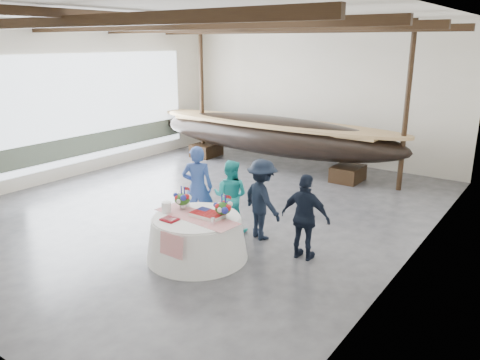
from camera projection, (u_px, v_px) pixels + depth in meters
The scene contains 14 objects.
floor at pixel (205, 206), 11.61m from camera, with size 10.00×12.00×0.01m, color #3D3D42.
wall_back at pixel (317, 94), 15.66m from camera, with size 10.00×0.02×4.50m, color silver.
wall_left at pixel (72, 101), 13.74m from camera, with size 0.02×12.00×4.50m, color silver.
wall_right at pixel (422, 142), 8.20m from camera, with size 0.02×12.00×4.50m, color silver.
ceiling at pixel (200, 15), 10.33m from camera, with size 10.00×12.00×0.01m, color white.
pavilion_structure at pixel (221, 38), 11.04m from camera, with size 9.80×11.76×4.50m.
open_bay at pixel (102, 112), 14.62m from camera, with size 0.03×7.00×3.20m.
longboat_display at pixel (271, 135), 14.93m from camera, with size 8.92×1.78×1.67m.
banquet_table at pixel (197, 237), 8.78m from camera, with size 1.91×1.91×0.82m.
tabletop_items at pixel (199, 206), 8.76m from camera, with size 1.81×0.95×0.40m.
guest_woman_blue at pixel (197, 187), 10.08m from camera, with size 0.67×0.44×1.83m, color navy.
guest_woman_teal at pixel (231, 196), 9.92m from camera, with size 0.76×0.60×1.57m, color #20A8A8.
guest_man_left at pixel (262, 199), 9.54m from camera, with size 1.09×0.62×1.68m, color black.
guest_man_right at pixel (305, 217), 8.62m from camera, with size 0.96×0.40×1.64m, color black.
Camera 1 is at (7.05, -8.42, 3.94)m, focal length 35.00 mm.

